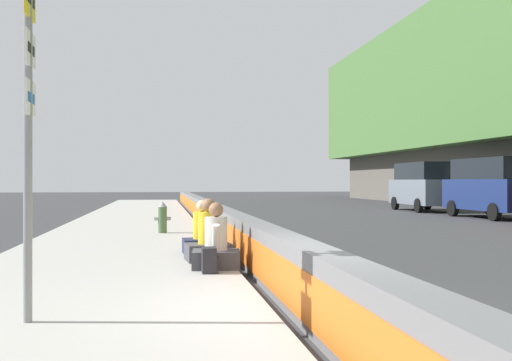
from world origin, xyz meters
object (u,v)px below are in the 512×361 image
Objects in this scene: route_sign_post at (28,118)px; backpack at (210,260)px; parked_car_fourth at (493,187)px; seated_person_middle at (209,241)px; seated_person_foreground at (216,247)px; fire_hydrant at (163,217)px; parked_car_midline at (424,185)px; seated_person_rear at (202,236)px.

backpack is at bearing -35.34° from route_sign_post.
seated_person_middle is at bearing 133.63° from parked_car_fourth.
route_sign_post is 5.25m from seated_person_middle.
seated_person_foreground is 2.73× the size of backpack.
seated_person_foreground is at bearing -172.99° from fire_hydrant.
parked_car_midline reaches higher than backpack.
seated_person_foreground is at bearing -32.99° from route_sign_post.
parked_car_midline is at bearing -46.94° from fire_hydrant.
seated_person_middle reaches higher than seated_person_rear.
route_sign_post is 0.70× the size of parked_car_midline.
fire_hydrant is at bearing 9.02° from seated_person_rear.
backpack is (-7.43, -0.70, -0.25)m from fire_hydrant.
seated_person_foreground is 2.09m from seated_person_rear.
route_sign_post reaches higher than parked_car_fourth.
fire_hydrant is 15.38m from parked_car_fourth.
parked_car_midline is (17.64, -12.93, 0.88)m from seated_person_rear.
seated_person_rear is at bearing -170.98° from fire_hydrant.
route_sign_post reaches higher than fire_hydrant.
seated_person_rear is (2.09, 0.08, -0.01)m from seated_person_foreground.
parked_car_fourth is 6.29m from parked_car_midline.
backpack is at bearing 178.58° from seated_person_rear.
seated_person_rear is (5.56, -2.17, -1.76)m from route_sign_post.
seated_person_foreground is at bearing 146.93° from parked_car_midline.
route_sign_post reaches higher than seated_person_middle.
parked_car_midline is (20.23, -13.00, 1.02)m from backpack.
backpack is 24.07m from parked_car_midline.
parked_car_fourth is 1.00× the size of parked_car_midline.
seated_person_middle reaches higher than fire_hydrant.
seated_person_middle is at bearing 145.52° from parked_car_midline.
seated_person_foreground reaches higher than fire_hydrant.
backpack is at bearing 163.64° from seated_person_foreground.
backpack is (-0.50, 0.15, -0.15)m from seated_person_foreground.
parked_car_fourth reaches higher than backpack.
seated_person_foreground is 18.76m from parked_car_fourth.
route_sign_post is at bearing 153.49° from seated_person_middle.
fire_hydrant is 0.83× the size of seated_person_rear.
backpack is 0.08× the size of parked_car_midline.
seated_person_foreground is at bearing 135.85° from parked_car_fourth.
seated_person_foreground is 23.56m from parked_car_midline.
parked_car_fourth reaches higher than seated_person_middle.
parked_car_fourth is at bearing -64.89° from fire_hydrant.
seated_person_foreground is 0.21× the size of parked_car_midline.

